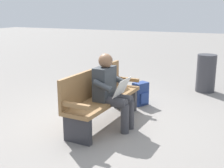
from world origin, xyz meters
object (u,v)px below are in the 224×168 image
(person_seated, at_px, (111,89))
(backpack, at_px, (141,94))
(bench_near, at_px, (101,96))
(trash_bin, at_px, (206,73))

(person_seated, xyz_separation_m, backpack, (-1.27, 0.06, -0.41))
(backpack, bearing_deg, bench_near, -13.94)
(bench_near, xyz_separation_m, person_seated, (0.11, 0.23, 0.17))
(backpack, height_order, trash_bin, trash_bin)
(backpack, distance_m, trash_bin, 1.86)
(person_seated, xyz_separation_m, trash_bin, (-2.80, 1.09, -0.20))
(person_seated, bearing_deg, bench_near, -112.13)
(bench_near, xyz_separation_m, backpack, (-1.16, 0.29, -0.24))
(backpack, bearing_deg, person_seated, -2.72)
(backpack, relative_size, trash_bin, 0.53)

